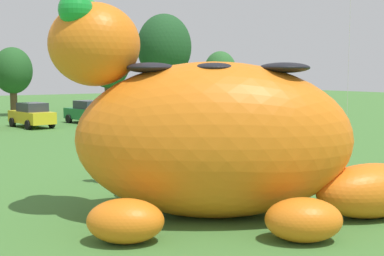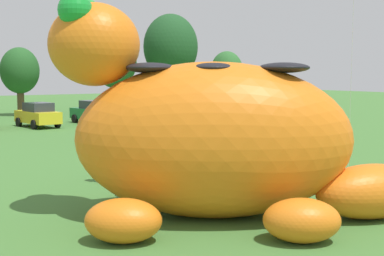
# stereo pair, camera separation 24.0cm
# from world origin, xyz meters

# --- Properties ---
(ground_plane) EXTENTS (160.00, 160.00, 0.00)m
(ground_plane) POSITION_xyz_m (0.00, 0.00, 0.00)
(ground_plane) COLOR #427533
(giant_inflatable_creature) EXTENTS (10.92, 7.85, 5.73)m
(giant_inflatable_creature) POSITION_xyz_m (-0.82, -0.15, 2.10)
(giant_inflatable_creature) COLOR orange
(giant_inflatable_creature) RESTS_ON ground
(car_yellow) EXTENTS (2.35, 4.29, 1.72)m
(car_yellow) POSITION_xyz_m (2.28, 25.41, 0.86)
(car_yellow) COLOR yellow
(car_yellow) RESTS_ON ground
(car_green) EXTENTS (2.43, 4.32, 1.72)m
(car_green) POSITION_xyz_m (6.63, 25.94, 0.86)
(car_green) COLOR #1E7238
(car_green) RESTS_ON ground
(car_silver) EXTENTS (2.35, 4.29, 1.72)m
(car_silver) POSITION_xyz_m (10.57, 26.23, 0.86)
(car_silver) COLOR #B7BABF
(car_silver) RESTS_ON ground
(tree_centre) EXTENTS (3.39, 3.39, 6.02)m
(tree_centre) POSITION_xyz_m (4.09, 36.40, 3.94)
(tree_centre) COLOR brown
(tree_centre) RESTS_ON ground
(tree_centre_right) EXTENTS (4.12, 4.12, 7.31)m
(tree_centre_right) POSITION_xyz_m (12.27, 34.34, 4.78)
(tree_centre_right) COLOR brown
(tree_centre_right) RESTS_ON ground
(tree_mid_right) EXTENTS (5.39, 5.39, 9.57)m
(tree_mid_right) POSITION_xyz_m (18.35, 34.35, 6.26)
(tree_mid_right) COLOR brown
(tree_mid_right) RESTS_ON ground
(tree_right) EXTENTS (3.42, 3.42, 6.07)m
(tree_right) POSITION_xyz_m (25.21, 34.24, 3.97)
(tree_right) COLOR brown
(tree_right) RESTS_ON ground
(spectator_near_inflatable) EXTENTS (0.38, 0.26, 1.71)m
(spectator_near_inflatable) POSITION_xyz_m (8.66, 10.36, 0.85)
(spectator_near_inflatable) COLOR #726656
(spectator_near_inflatable) RESTS_ON ground
(spectator_mid_field) EXTENTS (0.38, 0.26, 1.71)m
(spectator_mid_field) POSITION_xyz_m (-1.54, 5.52, 0.85)
(spectator_mid_field) COLOR #726656
(spectator_mid_field) RESTS_ON ground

